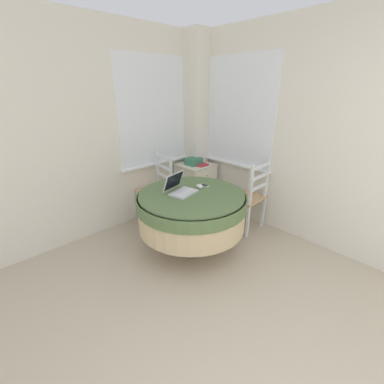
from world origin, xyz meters
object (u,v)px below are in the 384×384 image
at_px(dining_chair_near_back_window, 157,190).
at_px(dining_chair_near_right_window, 249,197).
at_px(cell_phone, 205,186).
at_px(storage_box, 194,161).
at_px(book_on_cabinet, 199,164).
at_px(laptop, 180,188).
at_px(corner_cabinet, 196,185).
at_px(computer_mouse, 199,186).
at_px(round_dining_table, 191,208).

xyz_separation_m(dining_chair_near_back_window, dining_chair_near_right_window, (0.73, -1.04, 0.00)).
relative_size(cell_phone, dining_chair_near_back_window, 0.13).
distance_m(storage_box, book_on_cabinet, 0.10).
xyz_separation_m(cell_phone, dining_chair_near_right_window, (0.62, -0.22, -0.27)).
height_order(laptop, cell_phone, laptop).
xyz_separation_m(laptop, cell_phone, (0.34, -0.05, -0.04)).
distance_m(laptop, corner_cabinet, 1.30).
height_order(dining_chair_near_right_window, storage_box, dining_chair_near_right_window).
bearing_deg(cell_phone, computer_mouse, -173.76).
bearing_deg(book_on_cabinet, laptop, -145.39).
bearing_deg(laptop, corner_cabinet, 37.68).
bearing_deg(dining_chair_near_back_window, book_on_cabinet, -7.77).
bearing_deg(storage_box, cell_phone, -126.30).
xyz_separation_m(computer_mouse, storage_box, (0.68, 0.81, 0.00)).
bearing_deg(storage_box, dining_chair_near_back_window, 177.99).
height_order(computer_mouse, dining_chair_near_back_window, dining_chair_near_back_window).
bearing_deg(book_on_cabinet, dining_chair_near_right_window, -90.72).
bearing_deg(laptop, dining_chair_near_back_window, 73.17).
bearing_deg(corner_cabinet, dining_chair_near_back_window, 178.34).
bearing_deg(cell_phone, dining_chair_near_back_window, 97.35).
bearing_deg(corner_cabinet, round_dining_table, -136.38).
bearing_deg(round_dining_table, corner_cabinet, 43.62).
bearing_deg(dining_chair_near_right_window, storage_box, 92.07).
bearing_deg(dining_chair_near_back_window, computer_mouse, -89.41).
distance_m(round_dining_table, corner_cabinet, 1.27).
xyz_separation_m(computer_mouse, dining_chair_near_right_window, (0.72, -0.21, -0.29)).
relative_size(round_dining_table, storage_box, 5.64).
relative_size(dining_chair_near_back_window, book_on_cabinet, 4.03).
bearing_deg(corner_cabinet, storage_box, -176.62).
bearing_deg(computer_mouse, book_on_cabinet, 44.98).
bearing_deg(dining_chair_near_right_window, round_dining_table, 170.27).
distance_m(laptop, cell_phone, 0.35).
height_order(cell_phone, corner_cabinet, cell_phone).
distance_m(corner_cabinet, storage_box, 0.40).
relative_size(corner_cabinet, book_on_cabinet, 2.90).
bearing_deg(corner_cabinet, dining_chair_near_right_window, -90.62).
bearing_deg(laptop, cell_phone, -8.12).
xyz_separation_m(laptop, dining_chair_near_back_window, (0.23, 0.77, -0.31)).
xyz_separation_m(cell_phone, dining_chair_near_back_window, (-0.11, 0.82, -0.27)).
xyz_separation_m(dining_chair_near_back_window, corner_cabinet, (0.74, -0.02, -0.11)).
xyz_separation_m(dining_chair_near_right_window, book_on_cabinet, (0.01, 0.94, 0.25)).
height_order(cell_phone, dining_chair_near_back_window, dining_chair_near_back_window).
height_order(round_dining_table, dining_chair_near_right_window, dining_chair_near_right_window).
xyz_separation_m(laptop, storage_box, (0.93, 0.75, -0.02)).
relative_size(cell_phone, book_on_cabinet, 0.51).
bearing_deg(dining_chair_near_right_window, laptop, 164.50).
xyz_separation_m(computer_mouse, dining_chair_near_back_window, (-0.01, 0.83, -0.29)).
bearing_deg(dining_chair_near_back_window, round_dining_table, -100.73).
xyz_separation_m(dining_chair_near_back_window, book_on_cabinet, (0.74, -0.10, 0.25)).
bearing_deg(dining_chair_near_back_window, storage_box, -2.01).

